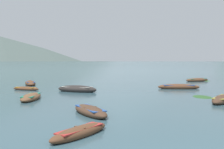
{
  "coord_description": "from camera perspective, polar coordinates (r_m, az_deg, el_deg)",
  "views": [
    {
      "loc": [
        -2.63,
        -5.54,
        2.98
      ],
      "look_at": [
        1.25,
        27.12,
        1.21
      ],
      "focal_mm": 41.62,
      "sensor_mm": 36.0,
      "label": 1
    }
  ],
  "objects": [
    {
      "name": "ground_plane",
      "position": [
        1505.55,
        -6.68,
        2.95
      ],
      "size": [
        6000.0,
        6000.0,
        0.0
      ],
      "primitive_type": "plane",
      "color": "#385660"
    },
    {
      "name": "mountain_2",
      "position": [
        1996.36,
        3.22,
        10.35
      ],
      "size": [
        1493.94,
        1493.94,
        511.52
      ],
      "primitive_type": "cone",
      "color": "slate",
      "rests_on": "ground"
    },
    {
      "name": "rowboat_0",
      "position": [
        27.7,
        -18.4,
        -2.96
      ],
      "size": [
        3.08,
        2.12,
        0.43
      ],
      "color": "brown",
      "rests_on": "ground"
    },
    {
      "name": "rowboat_1",
      "position": [
        10.59,
        -7.05,
        -12.42
      ],
      "size": [
        2.69,
        2.84,
        0.47
      ],
      "color": "brown",
      "rests_on": "ground"
    },
    {
      "name": "rowboat_3",
      "position": [
        25.11,
        -7.69,
        -3.21
      ],
      "size": [
        4.24,
        3.12,
        0.76
      ],
      "color": "#2D2826",
      "rests_on": "ground"
    },
    {
      "name": "rowboat_4",
      "position": [
        20.4,
        23.08,
        -5.02
      ],
      "size": [
        3.51,
        3.69,
        0.6
      ],
      "color": "#4C3323",
      "rests_on": "ground"
    },
    {
      "name": "rowboat_5",
      "position": [
        28.33,
        14.45,
        -2.64
      ],
      "size": [
        4.54,
        1.82,
        0.64
      ],
      "color": "brown",
      "rests_on": "ground"
    },
    {
      "name": "rowboat_6",
      "position": [
        14.56,
        -4.81,
        -8.0
      ],
      "size": [
        2.36,
        3.64,
        0.58
      ],
      "color": "#4C3323",
      "rests_on": "ground"
    },
    {
      "name": "rowboat_8",
      "position": [
        33.39,
        -17.51,
        -1.83
      ],
      "size": [
        2.23,
        4.45,
        0.65
      ],
      "color": "brown",
      "rests_on": "ground"
    },
    {
      "name": "rowboat_9",
      "position": [
        20.87,
        -17.38,
        -4.77
      ],
      "size": [
        1.48,
        3.83,
        0.56
      ],
      "color": "brown",
      "rests_on": "ground"
    },
    {
      "name": "rowboat_10",
      "position": [
        39.3,
        18.2,
        -1.15
      ],
      "size": [
        4.09,
        2.32,
        0.57
      ],
      "color": "brown",
      "rests_on": "ground"
    },
    {
      "name": "weed_patch_1",
      "position": [
        22.5,
        19.21,
        -4.69
      ],
      "size": [
        1.46,
        2.12,
        0.14
      ],
      "primitive_type": "ellipsoid",
      "rotation": [
        0.0,
        0.0,
        3.11
      ],
      "color": "#2D5628",
      "rests_on": "ground"
    },
    {
      "name": "weed_patch_3",
      "position": [
        40.28,
        19.66,
        -1.33
      ],
      "size": [
        2.08,
        2.08,
        0.14
      ],
      "primitive_type": "ellipsoid",
      "rotation": [
        0.0,
        0.0,
        2.36
      ],
      "color": "#38662D",
      "rests_on": "ground"
    }
  ]
}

